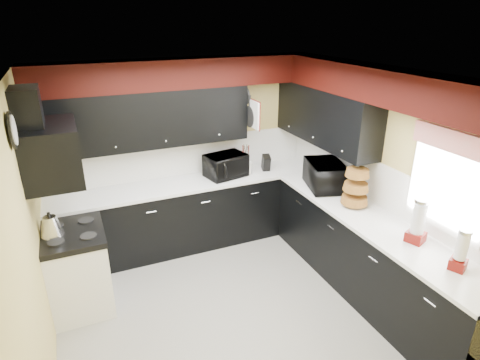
# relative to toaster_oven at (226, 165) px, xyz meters

# --- Properties ---
(ground) EXTENTS (3.60, 3.60, 0.00)m
(ground) POSITION_rel_toaster_oven_xyz_m (-0.51, -1.49, -1.09)
(ground) COLOR gray
(ground) RESTS_ON ground
(wall_back) EXTENTS (3.60, 0.06, 2.50)m
(wall_back) POSITION_rel_toaster_oven_xyz_m (-0.51, 0.31, 0.16)
(wall_back) COLOR #E0C666
(wall_back) RESTS_ON ground
(wall_right) EXTENTS (0.06, 3.60, 2.50)m
(wall_right) POSITION_rel_toaster_oven_xyz_m (1.29, -1.49, 0.16)
(wall_right) COLOR #E0C666
(wall_right) RESTS_ON ground
(wall_left) EXTENTS (0.06, 3.60, 2.50)m
(wall_left) POSITION_rel_toaster_oven_xyz_m (-2.31, -1.49, 0.16)
(wall_left) COLOR #E0C666
(wall_left) RESTS_ON ground
(ceiling) EXTENTS (3.60, 3.60, 0.06)m
(ceiling) POSITION_rel_toaster_oven_xyz_m (-0.51, -1.49, 1.41)
(ceiling) COLOR white
(ceiling) RESTS_ON wall_back
(cab_back) EXTENTS (3.60, 0.60, 0.90)m
(cab_back) POSITION_rel_toaster_oven_xyz_m (-0.51, 0.01, -0.64)
(cab_back) COLOR black
(cab_back) RESTS_ON ground
(cab_right) EXTENTS (0.60, 3.00, 0.90)m
(cab_right) POSITION_rel_toaster_oven_xyz_m (0.99, -1.79, -0.64)
(cab_right) COLOR black
(cab_right) RESTS_ON ground
(counter_back) EXTENTS (3.62, 0.64, 0.04)m
(counter_back) POSITION_rel_toaster_oven_xyz_m (-0.51, 0.01, -0.17)
(counter_back) COLOR white
(counter_back) RESTS_ON cab_back
(counter_right) EXTENTS (0.64, 3.02, 0.04)m
(counter_right) POSITION_rel_toaster_oven_xyz_m (0.99, -1.79, -0.17)
(counter_right) COLOR white
(counter_right) RESTS_ON cab_right
(splash_back) EXTENTS (3.60, 0.02, 0.50)m
(splash_back) POSITION_rel_toaster_oven_xyz_m (-0.51, 0.30, 0.10)
(splash_back) COLOR white
(splash_back) RESTS_ON counter_back
(splash_right) EXTENTS (0.02, 3.60, 0.50)m
(splash_right) POSITION_rel_toaster_oven_xyz_m (1.28, -1.49, 0.10)
(splash_right) COLOR white
(splash_right) RESTS_ON counter_right
(upper_back) EXTENTS (2.60, 0.35, 0.70)m
(upper_back) POSITION_rel_toaster_oven_xyz_m (-1.01, 0.14, 0.71)
(upper_back) COLOR black
(upper_back) RESTS_ON wall_back
(upper_right) EXTENTS (0.35, 1.80, 0.70)m
(upper_right) POSITION_rel_toaster_oven_xyz_m (1.12, -0.59, 0.71)
(upper_right) COLOR black
(upper_right) RESTS_ON wall_right
(soffit_back) EXTENTS (3.60, 0.36, 0.35)m
(soffit_back) POSITION_rel_toaster_oven_xyz_m (-0.51, 0.13, 1.23)
(soffit_back) COLOR black
(soffit_back) RESTS_ON wall_back
(soffit_right) EXTENTS (0.36, 3.24, 0.35)m
(soffit_right) POSITION_rel_toaster_oven_xyz_m (1.11, -1.67, 1.23)
(soffit_right) COLOR black
(soffit_right) RESTS_ON wall_right
(stove) EXTENTS (0.60, 0.75, 0.86)m
(stove) POSITION_rel_toaster_oven_xyz_m (-2.01, -0.74, -0.66)
(stove) COLOR white
(stove) RESTS_ON ground
(cooktop) EXTENTS (0.62, 0.77, 0.06)m
(cooktop) POSITION_rel_toaster_oven_xyz_m (-2.01, -0.74, -0.20)
(cooktop) COLOR black
(cooktop) RESTS_ON stove
(hood) EXTENTS (0.50, 0.78, 0.55)m
(hood) POSITION_rel_toaster_oven_xyz_m (-2.06, -0.74, 0.69)
(hood) COLOR black
(hood) RESTS_ON wall_left
(hood_duct) EXTENTS (0.24, 0.40, 0.40)m
(hood_duct) POSITION_rel_toaster_oven_xyz_m (-2.19, -0.74, 1.11)
(hood_duct) COLOR black
(hood_duct) RESTS_ON wall_left
(window) EXTENTS (0.03, 0.86, 0.96)m
(window) POSITION_rel_toaster_oven_xyz_m (1.28, -2.39, 0.46)
(window) COLOR white
(window) RESTS_ON wall_right
(valance) EXTENTS (0.04, 0.88, 0.20)m
(valance) POSITION_rel_toaster_oven_xyz_m (1.22, -2.39, 0.86)
(valance) COLOR red
(valance) RESTS_ON wall_right
(pan_top) EXTENTS (0.03, 0.22, 0.40)m
(pan_top) POSITION_rel_toaster_oven_xyz_m (0.31, 0.06, 0.91)
(pan_top) COLOR black
(pan_top) RESTS_ON upper_back
(pan_mid) EXTENTS (0.03, 0.28, 0.46)m
(pan_mid) POSITION_rel_toaster_oven_xyz_m (0.31, -0.07, 0.66)
(pan_mid) COLOR black
(pan_mid) RESTS_ON upper_back
(pan_low) EXTENTS (0.03, 0.24, 0.42)m
(pan_low) POSITION_rel_toaster_oven_xyz_m (0.31, 0.19, 0.63)
(pan_low) COLOR black
(pan_low) RESTS_ON upper_back
(cut_board) EXTENTS (0.03, 0.26, 0.35)m
(cut_board) POSITION_rel_toaster_oven_xyz_m (0.32, -0.19, 0.71)
(cut_board) COLOR white
(cut_board) RESTS_ON upper_back
(baskets) EXTENTS (0.27, 0.27, 0.50)m
(baskets) POSITION_rel_toaster_oven_xyz_m (1.01, -1.44, 0.09)
(baskets) COLOR brown
(baskets) RESTS_ON upper_right
(clock) EXTENTS (0.03, 0.30, 0.30)m
(clock) POSITION_rel_toaster_oven_xyz_m (-2.28, -1.24, 1.06)
(clock) COLOR black
(clock) RESTS_ON wall_left
(deco_plate) EXTENTS (0.03, 0.24, 0.24)m
(deco_plate) POSITION_rel_toaster_oven_xyz_m (1.26, -1.84, 1.16)
(deco_plate) COLOR white
(deco_plate) RESTS_ON wall_right
(toaster_oven) EXTENTS (0.61, 0.54, 0.31)m
(toaster_oven) POSITION_rel_toaster_oven_xyz_m (0.00, 0.00, 0.00)
(toaster_oven) COLOR black
(toaster_oven) RESTS_ON counter_back
(microwave) EXTENTS (0.57, 0.70, 0.34)m
(microwave) POSITION_rel_toaster_oven_xyz_m (1.00, -0.86, 0.01)
(microwave) COLOR black
(microwave) RESTS_ON counter_right
(utensil_crock) EXTENTS (0.18, 0.18, 0.18)m
(utensil_crock) POSITION_rel_toaster_oven_xyz_m (0.29, -0.00, -0.07)
(utensil_crock) COLOR white
(utensil_crock) RESTS_ON counter_back
(knife_block) EXTENTS (0.13, 0.16, 0.22)m
(knife_block) POSITION_rel_toaster_oven_xyz_m (0.59, -0.03, -0.04)
(knife_block) COLOR black
(knife_block) RESTS_ON counter_back
(kettle) EXTENTS (0.29, 0.29, 0.21)m
(kettle) POSITION_rel_toaster_oven_xyz_m (-2.19, -0.73, -0.07)
(kettle) COLOR silver
(kettle) RESTS_ON cooktop
(dispenser_a) EXTENTS (0.21, 0.21, 0.43)m
(dispenser_a) POSITION_rel_toaster_oven_xyz_m (1.05, -2.32, 0.06)
(dispenser_a) COLOR #5B0001
(dispenser_a) RESTS_ON counter_right
(dispenser_b) EXTENTS (0.17, 0.17, 0.35)m
(dispenser_b) POSITION_rel_toaster_oven_xyz_m (1.03, -2.81, 0.02)
(dispenser_b) COLOR #57100D
(dispenser_b) RESTS_ON counter_right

